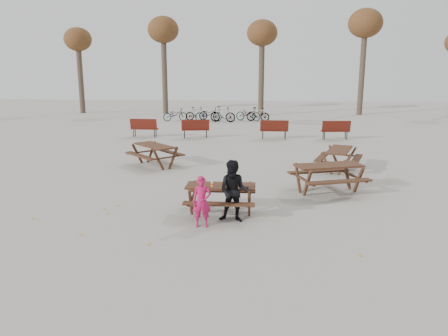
# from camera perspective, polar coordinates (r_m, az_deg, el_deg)

# --- Properties ---
(ground) EXTENTS (80.00, 80.00, 0.00)m
(ground) POSITION_cam_1_polar(r_m,az_deg,el_deg) (11.58, -0.42, -5.94)
(ground) COLOR gray
(ground) RESTS_ON ground
(main_picnic_table) EXTENTS (1.80, 1.45, 0.78)m
(main_picnic_table) POSITION_cam_1_polar(r_m,az_deg,el_deg) (11.40, -0.42, -3.15)
(main_picnic_table) COLOR #3B2015
(main_picnic_table) RESTS_ON ground
(food_tray) EXTENTS (0.18, 0.11, 0.03)m
(food_tray) POSITION_cam_1_polar(r_m,az_deg,el_deg) (11.14, 0.92, -2.45)
(food_tray) COLOR white
(food_tray) RESTS_ON main_picnic_table
(bread_roll) EXTENTS (0.14, 0.06, 0.05)m
(bread_roll) POSITION_cam_1_polar(r_m,az_deg,el_deg) (11.13, 0.92, -2.23)
(bread_roll) COLOR tan
(bread_roll) RESTS_ON food_tray
(soda_bottle) EXTENTS (0.07, 0.07, 0.17)m
(soda_bottle) POSITION_cam_1_polar(r_m,az_deg,el_deg) (11.20, -1.56, -2.07)
(soda_bottle) COLOR silver
(soda_bottle) RESTS_ON main_picnic_table
(child) EXTENTS (0.49, 0.35, 1.25)m
(child) POSITION_cam_1_polar(r_m,az_deg,el_deg) (10.48, -2.92, -4.42)
(child) COLOR #B3164D
(child) RESTS_ON ground
(adult) EXTENTS (0.81, 0.66, 1.56)m
(adult) POSITION_cam_1_polar(r_m,az_deg,el_deg) (10.77, 1.30, -3.05)
(adult) COLOR black
(adult) RESTS_ON ground
(picnic_table_east) EXTENTS (2.45, 2.20, 0.87)m
(picnic_table_east) POSITION_cam_1_polar(r_m,az_deg,el_deg) (13.76, 13.43, -1.33)
(picnic_table_east) COLOR #3B2015
(picnic_table_east) RESTS_ON ground
(picnic_table_north) EXTENTS (2.46, 2.46, 0.83)m
(picnic_table_north) POSITION_cam_1_polar(r_m,az_deg,el_deg) (17.21, -9.02, 1.63)
(picnic_table_north) COLOR #3B2015
(picnic_table_north) RESTS_ON ground
(picnic_table_far) EXTENTS (2.02, 2.25, 0.81)m
(picnic_table_far) POSITION_cam_1_polar(r_m,az_deg,el_deg) (16.83, 14.78, 1.07)
(picnic_table_far) COLOR #3B2015
(picnic_table_far) RESTS_ON ground
(park_bench_row) EXTENTS (11.95, 0.76, 1.03)m
(park_bench_row) POSITION_cam_1_polar(r_m,az_deg,el_deg) (23.72, 1.62, 5.14)
(park_bench_row) COLOR #5D1B12
(park_bench_row) RESTS_ON ground
(bicycle_row) EXTENTS (7.72, 2.02, 1.09)m
(bicycle_row) POSITION_cam_1_polar(r_m,az_deg,el_deg) (31.42, -0.71, 7.05)
(bicycle_row) COLOR black
(bicycle_row) RESTS_ON ground
(tree_row) EXTENTS (32.17, 3.52, 8.26)m
(tree_row) POSITION_cam_1_polar(r_m,az_deg,el_deg) (36.14, 4.83, 16.82)
(tree_row) COLOR #382B21
(tree_row) RESTS_ON ground
(fallen_leaves) EXTENTS (11.00, 11.00, 0.01)m
(fallen_leaves) POSITION_cam_1_polar(r_m,az_deg,el_deg) (13.93, 2.57, -2.65)
(fallen_leaves) COLOR #BE8D2D
(fallen_leaves) RESTS_ON ground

